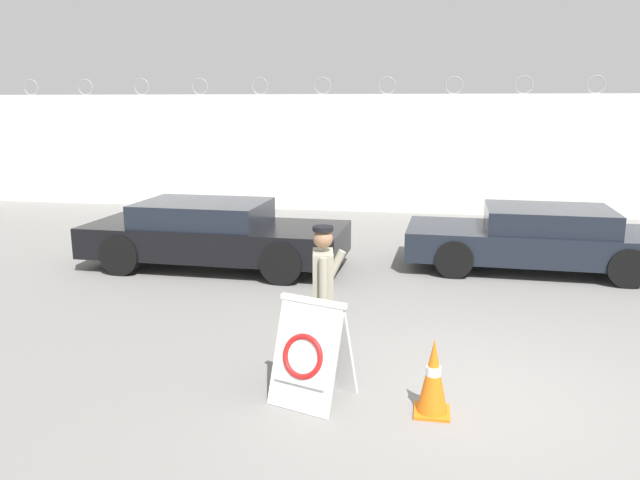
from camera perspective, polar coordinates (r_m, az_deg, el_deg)
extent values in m
plane|color=gray|center=(6.77, 13.77, -13.82)|extent=(90.00, 90.00, 0.00)
cube|color=silver|center=(17.28, 11.90, 7.64)|extent=(36.00, 0.30, 3.19)
torus|color=gray|center=(20.89, -24.92, 12.55)|extent=(0.47, 0.03, 0.47)
torus|color=gray|center=(19.95, -20.66, 12.95)|extent=(0.47, 0.03, 0.47)
torus|color=gray|center=(19.12, -16.00, 13.32)|extent=(0.47, 0.03, 0.47)
torus|color=gray|center=(18.43, -10.93, 13.62)|extent=(0.47, 0.03, 0.47)
torus|color=gray|center=(17.88, -5.50, 13.82)|extent=(0.47, 0.03, 0.47)
torus|color=gray|center=(17.49, 0.23, 13.91)|extent=(0.47, 0.03, 0.47)
torus|color=gray|center=(17.27, 6.16, 13.86)|extent=(0.47, 0.03, 0.47)
torus|color=gray|center=(17.24, 12.18, 13.66)|extent=(0.47, 0.03, 0.47)
torus|color=gray|center=(17.38, 18.14, 13.33)|extent=(0.47, 0.03, 0.47)
torus|color=gray|center=(17.69, 23.93, 12.86)|extent=(0.47, 0.03, 0.47)
cube|color=white|center=(6.24, -1.36, -10.62)|extent=(0.77, 0.56, 1.03)
cube|color=white|center=(6.50, 0.10, -9.65)|extent=(0.77, 0.56, 1.03)
cube|color=white|center=(6.19, -0.63, -5.60)|extent=(0.71, 0.29, 0.05)
cube|color=white|center=(6.21, -1.54, -10.56)|extent=(0.59, 0.36, 0.54)
torus|color=red|center=(6.20, -1.59, -10.60)|extent=(0.49, 0.32, 0.44)
cylinder|color=#232838|center=(6.91, 0.27, -9.33)|extent=(0.15, 0.15, 0.79)
cylinder|color=#232838|center=(7.08, 0.26, -8.79)|extent=(0.15, 0.15, 0.79)
cube|color=gray|center=(6.77, 0.27, -3.57)|extent=(0.29, 0.44, 0.61)
sphere|color=#936B4C|center=(6.66, 0.27, 0.15)|extent=(0.21, 0.21, 0.21)
cylinder|color=gray|center=(6.52, 0.29, -4.08)|extent=(0.09, 0.09, 0.58)
cylinder|color=gray|center=(7.02, 1.06, -3.09)|extent=(0.34, 0.15, 0.56)
cylinder|color=black|center=(6.64, 0.27, 1.05)|extent=(0.22, 0.22, 0.05)
cube|color=orange|center=(6.38, 10.18, -15.20)|extent=(0.34, 0.34, 0.03)
cone|color=orange|center=(6.21, 10.32, -12.05)|extent=(0.29, 0.29, 0.74)
cylinder|color=white|center=(6.20, 10.34, -11.74)|extent=(0.15, 0.15, 0.10)
cylinder|color=black|center=(11.94, -1.43, -0.16)|extent=(0.72, 0.22, 0.71)
cylinder|color=black|center=(10.34, -3.55, -2.17)|extent=(0.72, 0.22, 0.71)
cylinder|color=black|center=(12.90, -14.14, 0.41)|extent=(0.72, 0.22, 0.71)
cylinder|color=black|center=(11.43, -17.79, -1.33)|extent=(0.72, 0.22, 0.71)
cube|color=black|center=(11.53, -9.46, 0.08)|extent=(4.74, 1.93, 0.55)
cube|color=black|center=(11.52, -10.64, 2.46)|extent=(2.30, 1.68, 0.41)
cylinder|color=black|center=(10.96, 12.15, -1.73)|extent=(0.66, 0.22, 0.66)
cylinder|color=black|center=(12.62, 12.18, 0.12)|extent=(0.66, 0.22, 0.66)
cylinder|color=black|center=(11.33, 26.33, -2.30)|extent=(0.66, 0.22, 0.66)
cylinder|color=black|center=(12.93, 24.56, -0.44)|extent=(0.66, 0.22, 0.66)
cube|color=black|center=(11.84, 18.93, -0.28)|extent=(4.53, 1.96, 0.52)
cube|color=black|center=(11.79, 20.16, 1.84)|extent=(2.20, 1.70, 0.39)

